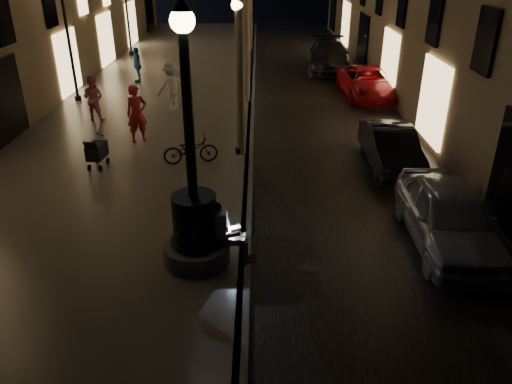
{
  "coord_description": "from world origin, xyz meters",
  "views": [
    {
      "loc": [
        0.27,
        -6.78,
        6.13
      ],
      "look_at": [
        0.24,
        3.0,
        1.29
      ],
      "focal_mm": 35.0,
      "sensor_mm": 36.0,
      "label": 1
    }
  ],
  "objects_px": {
    "lamp_curb_b": "(245,20)",
    "pedestrian_blue": "(137,65)",
    "lamp_curb_a": "(238,56)",
    "car_third": "(368,82)",
    "fountain_lamppost": "(195,217)",
    "lamp_curb_c": "(248,1)",
    "stroller": "(97,151)",
    "lamp_left_c": "(126,1)",
    "pedestrian_pink": "(93,98)",
    "seated_man_laptop": "(225,230)",
    "car_second": "(391,147)",
    "pedestrian_red": "(137,114)",
    "car_rear": "(328,56)",
    "car_front": "(448,216)",
    "lamp_left_b": "(66,26)",
    "pedestrian_white": "(172,86)",
    "bicycle": "(191,150)"
  },
  "relations": [
    {
      "from": "car_third",
      "to": "pedestrian_blue",
      "type": "bearing_deg",
      "value": 167.28
    },
    {
      "from": "lamp_left_c",
      "to": "pedestrian_pink",
      "type": "bearing_deg",
      "value": -83.07
    },
    {
      "from": "lamp_curb_a",
      "to": "lamp_curb_b",
      "type": "relative_size",
      "value": 1.0
    },
    {
      "from": "lamp_curb_c",
      "to": "car_rear",
      "type": "relative_size",
      "value": 0.92
    },
    {
      "from": "lamp_left_b",
      "to": "car_front",
      "type": "relative_size",
      "value": 1.16
    },
    {
      "from": "lamp_curb_a",
      "to": "car_second",
      "type": "height_order",
      "value": "lamp_curb_a"
    },
    {
      "from": "seated_man_laptop",
      "to": "pedestrian_red",
      "type": "xyz_separation_m",
      "value": [
        -3.32,
        7.04,
        0.24
      ]
    },
    {
      "from": "stroller",
      "to": "pedestrian_blue",
      "type": "distance_m",
      "value": 10.34
    },
    {
      "from": "lamp_curb_c",
      "to": "pedestrian_red",
      "type": "xyz_separation_m",
      "value": [
        -3.41,
        -14.96,
        -2.08
      ]
    },
    {
      "from": "stroller",
      "to": "pedestrian_blue",
      "type": "relative_size",
      "value": 0.62
    },
    {
      "from": "stroller",
      "to": "seated_man_laptop",
      "type": "bearing_deg",
      "value": -43.28
    },
    {
      "from": "pedestrian_pink",
      "to": "pedestrian_white",
      "type": "distance_m",
      "value": 3.02
    },
    {
      "from": "car_third",
      "to": "fountain_lamppost",
      "type": "bearing_deg",
      "value": -118.09
    },
    {
      "from": "lamp_left_c",
      "to": "pedestrian_pink",
      "type": "xyz_separation_m",
      "value": [
        1.53,
        -12.62,
        -2.2
      ]
    },
    {
      "from": "lamp_left_b",
      "to": "bicycle",
      "type": "xyz_separation_m",
      "value": [
        5.65,
        -6.81,
        -2.61
      ]
    },
    {
      "from": "car_rear",
      "to": "seated_man_laptop",
      "type": "bearing_deg",
      "value": -97.7
    },
    {
      "from": "seated_man_laptop",
      "to": "lamp_curb_b",
      "type": "relative_size",
      "value": 0.28
    },
    {
      "from": "stroller",
      "to": "pedestrian_white",
      "type": "bearing_deg",
      "value": 83.69
    },
    {
      "from": "lamp_curb_c",
      "to": "car_second",
      "type": "bearing_deg",
      "value": -74.38
    },
    {
      "from": "lamp_curb_c",
      "to": "stroller",
      "type": "xyz_separation_m",
      "value": [
        -4.16,
        -17.16,
        -2.52
      ]
    },
    {
      "from": "lamp_curb_c",
      "to": "car_rear",
      "type": "xyz_separation_m",
      "value": [
        4.4,
        -3.26,
        -2.48
      ]
    },
    {
      "from": "lamp_curb_b",
      "to": "pedestrian_blue",
      "type": "bearing_deg",
      "value": 167.76
    },
    {
      "from": "fountain_lamppost",
      "to": "lamp_curb_c",
      "type": "distance_m",
      "value": 22.1
    },
    {
      "from": "car_second",
      "to": "car_rear",
      "type": "relative_size",
      "value": 0.72
    },
    {
      "from": "bicycle",
      "to": "pedestrian_pink",
      "type": "bearing_deg",
      "value": 31.51
    },
    {
      "from": "car_second",
      "to": "car_rear",
      "type": "distance_m",
      "value": 13.31
    },
    {
      "from": "fountain_lamppost",
      "to": "lamp_curb_b",
      "type": "height_order",
      "value": "fountain_lamppost"
    },
    {
      "from": "lamp_curb_a",
      "to": "pedestrian_blue",
      "type": "distance_m",
      "value": 10.72
    },
    {
      "from": "fountain_lamppost",
      "to": "car_front",
      "type": "bearing_deg",
      "value": 9.9
    },
    {
      "from": "lamp_curb_a",
      "to": "car_third",
      "type": "distance_m",
      "value": 9.51
    },
    {
      "from": "fountain_lamppost",
      "to": "seated_man_laptop",
      "type": "distance_m",
      "value": 0.68
    },
    {
      "from": "lamp_curb_c",
      "to": "lamp_curb_b",
      "type": "bearing_deg",
      "value": -90.0
    },
    {
      "from": "lamp_left_c",
      "to": "lamp_curb_a",
      "type": "bearing_deg",
      "value": -66.07
    },
    {
      "from": "lamp_curb_a",
      "to": "car_third",
      "type": "height_order",
      "value": "lamp_curb_a"
    },
    {
      "from": "seated_man_laptop",
      "to": "lamp_curb_c",
      "type": "bearing_deg",
      "value": 89.77
    },
    {
      "from": "lamp_left_c",
      "to": "stroller",
      "type": "bearing_deg",
      "value": -80.28
    },
    {
      "from": "bicycle",
      "to": "lamp_curb_a",
      "type": "bearing_deg",
      "value": -73.77
    },
    {
      "from": "car_front",
      "to": "car_third",
      "type": "height_order",
      "value": "car_front"
    },
    {
      "from": "seated_man_laptop",
      "to": "car_rear",
      "type": "relative_size",
      "value": 0.26
    },
    {
      "from": "lamp_curb_b",
      "to": "lamp_left_c",
      "type": "relative_size",
      "value": 1.0
    },
    {
      "from": "pedestrian_white",
      "to": "seated_man_laptop",
      "type": "bearing_deg",
      "value": 73.02
    },
    {
      "from": "bicycle",
      "to": "pedestrian_white",
      "type": "bearing_deg",
      "value": 1.15
    },
    {
      "from": "car_second",
      "to": "pedestrian_red",
      "type": "bearing_deg",
      "value": 168.46
    },
    {
      "from": "lamp_curb_b",
      "to": "car_third",
      "type": "relative_size",
      "value": 1.03
    },
    {
      "from": "car_front",
      "to": "pedestrian_white",
      "type": "bearing_deg",
      "value": 129.55
    },
    {
      "from": "pedestrian_white",
      "to": "bicycle",
      "type": "distance_m",
      "value": 5.66
    },
    {
      "from": "lamp_curb_b",
      "to": "stroller",
      "type": "xyz_separation_m",
      "value": [
        -4.16,
        -9.16,
        -2.52
      ]
    },
    {
      "from": "pedestrian_pink",
      "to": "pedestrian_red",
      "type": "bearing_deg",
      "value": 142.35
    },
    {
      "from": "pedestrian_pink",
      "to": "pedestrian_white",
      "type": "height_order",
      "value": "pedestrian_white"
    },
    {
      "from": "car_front",
      "to": "pedestrian_pink",
      "type": "xyz_separation_m",
      "value": [
        -10.4,
        8.42,
        0.33
      ]
    }
  ]
}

